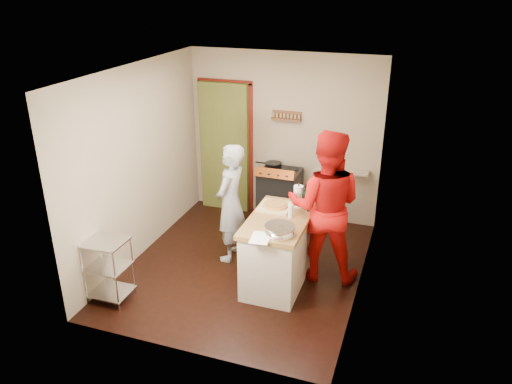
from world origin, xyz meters
TOP-DOWN VIEW (x-y plane):
  - floor at (0.00, 0.00)m, footprint 3.50×3.50m
  - back_wall at (-0.64, 1.78)m, footprint 3.00×0.44m
  - left_wall at (-1.50, 0.00)m, footprint 0.04×3.50m
  - right_wall at (1.50, 0.00)m, footprint 0.04×3.50m
  - ceiling at (0.00, 0.00)m, footprint 3.00×3.50m
  - stove at (0.05, 1.42)m, footprint 0.60×0.63m
  - wire_shelving at (-1.28, -1.20)m, footprint 0.48×0.40m
  - island at (0.52, -0.20)m, footprint 0.71×1.30m
  - person_stripe at (-0.27, 0.19)m, footprint 0.43×0.62m
  - person_red at (1.00, 0.15)m, footprint 1.03×0.84m

SIDE VIEW (x-z plane):
  - floor at x=0.00m, z-range 0.00..0.00m
  - wire_shelving at x=-1.28m, z-range 0.04..0.84m
  - stove at x=0.05m, z-range -0.05..0.95m
  - island at x=0.52m, z-range -0.13..1.08m
  - person_stripe at x=-0.27m, z-range 0.00..1.63m
  - person_red at x=1.00m, z-range 0.00..1.95m
  - back_wall at x=-0.64m, z-range -0.17..2.43m
  - left_wall at x=-1.50m, z-range 0.00..2.60m
  - right_wall at x=1.50m, z-range 0.00..2.60m
  - ceiling at x=0.00m, z-range 2.60..2.62m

